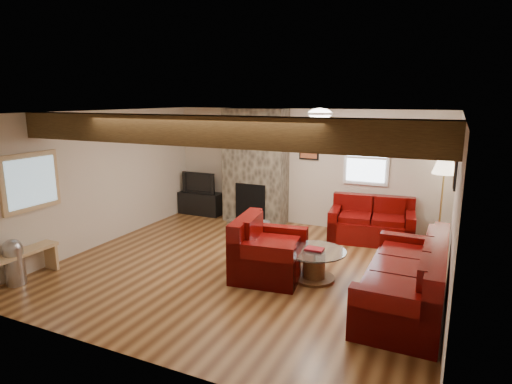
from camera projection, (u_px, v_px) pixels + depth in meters
room at (246, 193)px, 6.74m from camera, size 8.00×8.00×8.00m
oak_beam at (202, 131)px, 5.41m from camera, size 6.00×0.36×0.38m
chimney_breast at (255, 168)px, 9.37m from camera, size 1.40×0.67×2.50m
back_window at (366, 158)px, 8.52m from camera, size 0.90×0.08×1.10m
hatch_window at (31, 182)px, 6.59m from camera, size 0.08×1.00×0.90m
ceiling_dome at (320, 115)px, 6.91m from camera, size 0.40×0.40×0.18m
artwork_back at (309, 147)px, 8.98m from camera, size 0.42×0.06×0.52m
artwork_right at (455, 172)px, 5.68m from camera, size 0.06×0.55×0.42m
sofa_three at (405, 274)px, 5.61m from camera, size 0.98×2.33×0.90m
loveseat at (372, 220)px, 8.24m from camera, size 1.67×1.08×0.83m
armchair_red at (270, 247)px, 6.59m from camera, size 1.14×1.26×0.92m
coffee_table at (314, 265)px, 6.50m from camera, size 0.96×0.96×0.50m
tv_cabinet at (201, 203)px, 10.20m from camera, size 1.04×0.42×0.52m
television at (200, 182)px, 10.09m from camera, size 0.86×0.11×0.50m
floor_lamp at (444, 171)px, 7.67m from camera, size 0.43×0.43×1.69m
pine_bench at (19, 268)px, 6.40m from camera, size 0.29×1.23×0.46m
pedal_bin at (14, 262)px, 6.30m from camera, size 0.36×0.36×0.70m
coal_bucket at (263, 228)px, 8.61m from camera, size 0.32×0.32×0.30m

